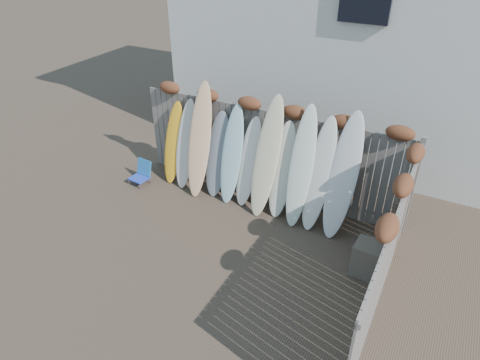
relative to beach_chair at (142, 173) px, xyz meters
The scene contains 18 objects.
ground 3.13m from the beach_chair, 28.09° to the right, with size 80.00×80.00×0.00m, color #493A2D.
back_fence 3.10m from the beach_chair, 18.26° to the left, with size 6.05×0.28×2.24m.
right_fence 5.94m from the beach_chair, 11.94° to the right, with size 0.28×4.40×2.24m.
house 6.68m from the beach_chair, 57.15° to the left, with size 8.50×5.50×6.33m.
beach_chair is the anchor object (origin of this frame).
wooden_crate 5.45m from the beach_chair, ahead, with size 0.53×0.44×0.62m, color #725F55.
lattice_panel 5.76m from the beach_chair, ahead, with size 0.05×1.17×1.75m, color #4E3A2F.
surfboard_0 1.05m from the beach_chair, 41.85° to the left, with size 0.46×0.07×1.93m, color #FFAD1B.
surfboard_1 1.31m from the beach_chair, 27.96° to the left, with size 0.46×0.07×2.06m, color silver.
surfboard_2 1.75m from the beach_chair, 16.87° to the left, with size 0.50×0.07×2.56m, color #F5A677.
surfboard_3 1.97m from the beach_chair, 16.75° to the left, with size 0.54×0.07×1.93m, color slate.
surfboard_4 2.35m from the beach_chair, 12.54° to the left, with size 0.46×0.07×2.17m, color #96C3CD.
surfboard_5 2.68m from the beach_chair, 11.67° to the left, with size 0.48×0.07×1.97m, color white.
surfboard_6 3.18m from the beach_chair, ahead, with size 0.53×0.07×2.56m, color #F6E7BB.
surfboard_7 3.43m from the beach_chair, ahead, with size 0.48×0.07×2.04m, color white.
surfboard_8 3.87m from the beach_chair, ahead, with size 0.47×0.07×2.49m, color silver.
surfboard_9 4.21m from the beach_chair, ahead, with size 0.49×0.07×2.32m, color white.
surfboard_10 4.68m from the beach_chair, ahead, with size 0.55×0.07×2.52m, color silver.
Camera 1 is at (3.31, -5.03, 5.38)m, focal length 32.00 mm.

